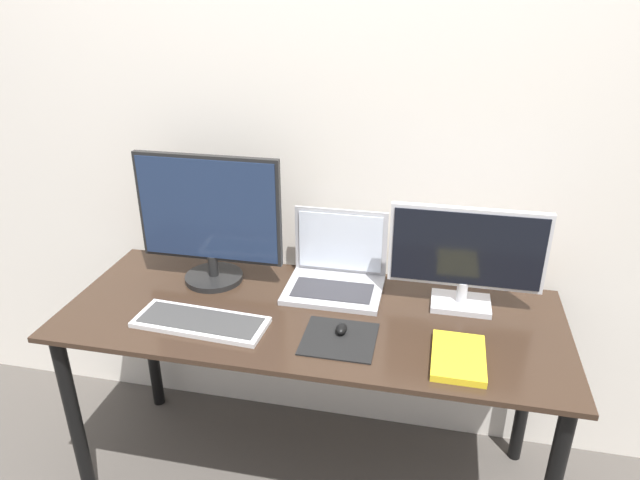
% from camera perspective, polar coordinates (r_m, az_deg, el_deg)
% --- Properties ---
extents(wall_back, '(7.00, 0.05, 2.50)m').
position_cam_1_polar(wall_back, '(2.07, 1.44, 10.53)').
color(wall_back, silver).
rests_on(wall_back, ground_plane).
extents(desk, '(1.66, 0.65, 0.74)m').
position_cam_1_polar(desk, '(1.97, -0.90, -9.92)').
color(desk, '#332319').
rests_on(desk, ground_plane).
extents(monitor_left, '(0.52, 0.21, 0.47)m').
position_cam_1_polar(monitor_left, '(2.04, -11.03, 2.09)').
color(monitor_left, black).
rests_on(monitor_left, desk).
extents(monitor_right, '(0.50, 0.14, 0.36)m').
position_cam_1_polar(monitor_right, '(1.92, 14.42, -1.51)').
color(monitor_right, silver).
rests_on(monitor_right, desk).
extents(laptop, '(0.34, 0.26, 0.27)m').
position_cam_1_polar(laptop, '(2.04, 1.66, -2.97)').
color(laptop, '#ADADB2').
rests_on(laptop, desk).
extents(keyboard, '(0.44, 0.19, 0.02)m').
position_cam_1_polar(keyboard, '(1.89, -11.84, -8.03)').
color(keyboard, silver).
rests_on(keyboard, desk).
extents(mousepad, '(0.23, 0.21, 0.00)m').
position_cam_1_polar(mousepad, '(1.78, 1.93, -9.85)').
color(mousepad, black).
rests_on(mousepad, desk).
extents(mouse, '(0.04, 0.06, 0.03)m').
position_cam_1_polar(mouse, '(1.80, 2.15, -8.86)').
color(mouse, black).
rests_on(mouse, mousepad).
extents(book, '(0.16, 0.23, 0.02)m').
position_cam_1_polar(book, '(1.74, 13.67, -11.34)').
color(book, yellow).
rests_on(book, desk).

